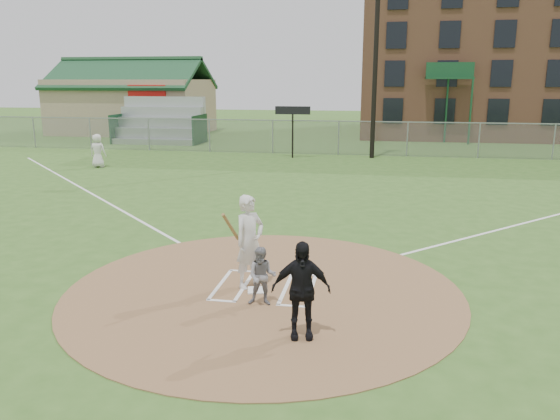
% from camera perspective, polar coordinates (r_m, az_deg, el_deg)
% --- Properties ---
extents(ground, '(140.00, 140.00, 0.00)m').
position_cam_1_polar(ground, '(11.78, -1.72, -8.41)').
color(ground, '#365E20').
rests_on(ground, ground).
extents(dirt_circle, '(8.40, 8.40, 0.02)m').
position_cam_1_polar(dirt_circle, '(11.78, -1.72, -8.36)').
color(dirt_circle, olive).
rests_on(dirt_circle, ground).
extents(home_plate, '(0.48, 0.48, 0.03)m').
position_cam_1_polar(home_plate, '(11.72, -2.41, -8.36)').
color(home_plate, white).
rests_on(home_plate, dirt_circle).
extents(foul_line_third, '(17.04, 17.04, 0.01)m').
position_cam_1_polar(foul_line_third, '(23.11, -19.31, 1.77)').
color(foul_line_third, white).
rests_on(foul_line_third, ground).
extents(catcher, '(0.61, 0.49, 1.19)m').
position_cam_1_polar(catcher, '(10.83, -1.88, -6.94)').
color(catcher, gray).
rests_on(catcher, dirt_circle).
extents(umpire, '(1.08, 0.60, 1.74)m').
position_cam_1_polar(umpire, '(9.43, 2.20, -8.33)').
color(umpire, black).
rests_on(umpire, dirt_circle).
extents(ondeck_player, '(0.84, 0.55, 1.70)m').
position_cam_1_polar(ondeck_player, '(29.49, -18.52, 5.89)').
color(ondeck_player, silver).
rests_on(ondeck_player, ground).
extents(batters_boxes, '(2.08, 1.88, 0.01)m').
position_cam_1_polar(batters_boxes, '(11.91, -1.57, -8.03)').
color(batters_boxes, white).
rests_on(batters_boxes, dirt_circle).
extents(batter_at_plate, '(0.84, 1.14, 2.02)m').
position_cam_1_polar(batter_at_plate, '(11.64, -3.21, -3.31)').
color(batter_at_plate, silver).
rests_on(batter_at_plate, dirt_circle).
extents(outfield_fence, '(56.08, 0.08, 2.03)m').
position_cam_1_polar(outfield_fence, '(32.95, 6.14, 7.52)').
color(outfield_fence, slate).
rests_on(outfield_fence, ground).
extents(bleachers, '(6.08, 3.20, 3.20)m').
position_cam_1_polar(bleachers, '(40.02, -12.53, 9.14)').
color(bleachers, '#B7BABF').
rests_on(bleachers, ground).
extents(clubhouse, '(12.20, 8.71, 6.23)m').
position_cam_1_polar(clubhouse, '(48.20, -15.06, 10.64)').
color(clubhouse, tan).
rests_on(clubhouse, ground).
extents(brick_warehouse, '(30.00, 17.17, 15.00)m').
position_cam_1_polar(brick_warehouse, '(50.66, 26.85, 15.60)').
color(brick_warehouse, '#9E6144').
rests_on(brick_warehouse, ground).
extents(light_pole, '(1.20, 0.30, 12.22)m').
position_cam_1_polar(light_pole, '(31.78, 10.04, 17.28)').
color(light_pole, black).
rests_on(light_pole, ground).
extents(scoreboard_sign, '(2.00, 0.10, 2.93)m').
position_cam_1_polar(scoreboard_sign, '(31.33, 1.33, 9.80)').
color(scoreboard_sign, black).
rests_on(scoreboard_sign, ground).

